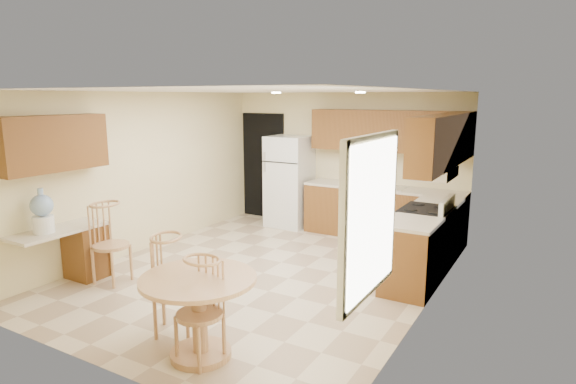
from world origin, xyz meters
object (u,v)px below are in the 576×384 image
Objects in this scene: refrigerator at (289,181)px; chair_desk at (104,237)px; water_crock at (42,213)px; dining_table at (199,305)px; chair_table_a at (166,278)px; chair_table_b at (192,305)px; stove at (424,240)px.

chair_desk is at bearing -99.04° from refrigerator.
water_crock is at bearing -103.77° from refrigerator.
chair_desk is at bearing 48.73° from water_crock.
chair_table_a is (-0.55, 0.15, 0.11)m from dining_table.
refrigerator is 4.99m from chair_table_b.
stove reaches higher than chair_desk.
refrigerator is 4.84m from dining_table.
refrigerator reaches higher than chair_table_a.
dining_table is 1.02× the size of chair_desk.
water_crock is at bearing -47.11° from chair_desk.
stove is 1.95× the size of water_crock.
chair_desk reaches higher than chair_table_a.
stove is at bearing 120.82° from chair_table_a.
chair_table_a is at bearing -76.11° from refrigerator.
water_crock is (-1.05, -4.29, 0.17)m from refrigerator.
chair_table_a is at bearing 164.62° from dining_table.
dining_table is at bearing -70.19° from refrigerator.
chair_table_a is 0.98× the size of chair_desk.
refrigerator is 1.65× the size of chair_table_a.
dining_table is 1.05× the size of chair_table_a.
chair_table_a is 1.80m from chair_desk.
refrigerator is at bearing 76.23° from water_crock.
refrigerator is 3.83m from chair_desk.
dining_table is at bearing -110.46° from stove.
refrigerator is at bearing 164.14° from chair_table_a.
stove is (2.88, -1.22, -0.38)m from refrigerator.
stove reaches higher than dining_table.
dining_table is 2.37m from chair_desk.
water_crock is (-3.92, -3.07, 0.55)m from stove.
water_crock reaches higher than dining_table.
chair_table_a is at bearing -119.43° from stove.
chair_table_a is (-1.79, -3.17, 0.16)m from stove.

